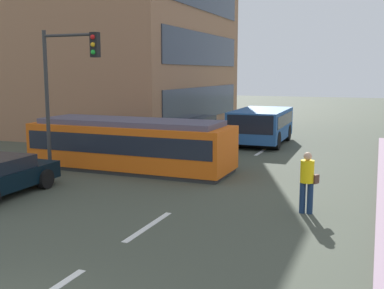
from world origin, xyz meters
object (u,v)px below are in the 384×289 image
Objects in this scene: streetcar_tram at (131,144)px; city_bus at (261,124)px; traffic_light_mast at (66,76)px; pedestrian_crossing at (307,179)px; parked_sedan_far at (136,138)px; parked_sedan_furthest at (197,126)px.

streetcar_tram reaches higher than city_bus.
city_bus is 11.60m from traffic_light_mast.
pedestrian_crossing is at bearing -9.01° from traffic_light_mast.
pedestrian_crossing is 0.39× the size of parked_sedan_far.
city_bus is at bearing 66.09° from traffic_light_mast.
streetcar_tram is 1.53× the size of traffic_light_mast.
traffic_light_mast reaches higher than parked_sedan_far.
traffic_light_mast is (-1.42, -2.00, 2.60)m from streetcar_tram.
traffic_light_mast reaches higher than pedestrian_crossing.
parked_sedan_far is at bearing 141.25° from pedestrian_crossing.
pedestrian_crossing is 11.72m from parked_sedan_far.
city_bus is at bearing 109.12° from pedestrian_crossing.
streetcar_tram reaches higher than pedestrian_crossing.
parked_sedan_furthest is 12.24m from traffic_light_mast.
streetcar_tram is 4.41m from parked_sedan_far.
parked_sedan_far is (-5.07, -4.38, -0.41)m from city_bus.
parked_sedan_furthest is (-1.06, 9.86, -0.39)m from streetcar_tram.
parked_sedan_furthest is at bearing 160.24° from city_bus.
traffic_light_mast is (-4.59, -10.34, 2.58)m from city_bus.
city_bus is 3.11× the size of pedestrian_crossing.
pedestrian_crossing is 0.36× the size of parked_sedan_furthest.
city_bus reaches higher than parked_sedan_furthest.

